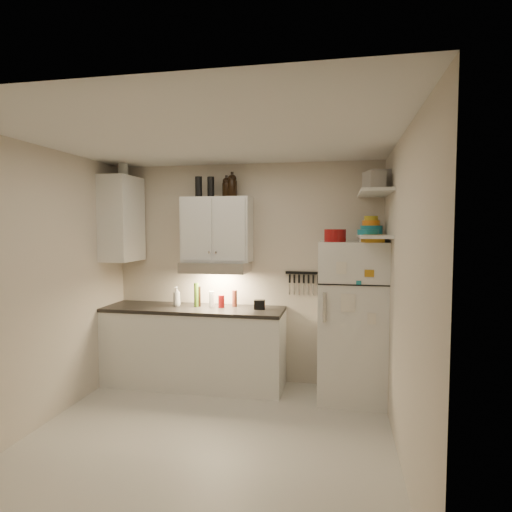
# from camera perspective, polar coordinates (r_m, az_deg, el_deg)

# --- Properties ---
(floor) EXTENTS (3.20, 3.00, 0.02)m
(floor) POSITION_cam_1_polar(r_m,az_deg,el_deg) (4.11, -6.37, -23.11)
(floor) COLOR beige
(floor) RESTS_ON ground
(ceiling) EXTENTS (3.20, 3.00, 0.02)m
(ceiling) POSITION_cam_1_polar(r_m,az_deg,el_deg) (3.74, -6.69, 15.53)
(ceiling) COLOR silver
(ceiling) RESTS_ON ground
(back_wall) EXTENTS (3.20, 0.02, 2.60)m
(back_wall) POSITION_cam_1_polar(r_m,az_deg,el_deg) (5.15, -1.42, -2.29)
(back_wall) COLOR beige
(back_wall) RESTS_ON ground
(left_wall) EXTENTS (0.02, 3.00, 2.60)m
(left_wall) POSITION_cam_1_polar(r_m,az_deg,el_deg) (4.46, -26.68, -3.66)
(left_wall) COLOR beige
(left_wall) RESTS_ON ground
(right_wall) EXTENTS (0.02, 3.00, 2.60)m
(right_wall) POSITION_cam_1_polar(r_m,az_deg,el_deg) (3.57, 19.07, -5.26)
(right_wall) COLOR beige
(right_wall) RESTS_ON ground
(base_cabinet) EXTENTS (2.10, 0.60, 0.88)m
(base_cabinet) POSITION_cam_1_polar(r_m,az_deg,el_deg) (5.17, -8.26, -12.02)
(base_cabinet) COLOR white
(base_cabinet) RESTS_ON floor
(countertop) EXTENTS (2.10, 0.62, 0.04)m
(countertop) POSITION_cam_1_polar(r_m,az_deg,el_deg) (5.07, -8.31, -7.01)
(countertop) COLOR black
(countertop) RESTS_ON base_cabinet
(upper_cabinet) EXTENTS (0.80, 0.33, 0.75)m
(upper_cabinet) POSITION_cam_1_polar(r_m,az_deg,el_deg) (5.03, -5.21, 3.54)
(upper_cabinet) COLOR white
(upper_cabinet) RESTS_ON back_wall
(side_cabinet) EXTENTS (0.33, 0.55, 1.00)m
(side_cabinet) POSITION_cam_1_polar(r_m,az_deg,el_deg) (5.34, -17.45, 4.74)
(side_cabinet) COLOR white
(side_cabinet) RESTS_ON left_wall
(range_hood) EXTENTS (0.76, 0.46, 0.12)m
(range_hood) POSITION_cam_1_polar(r_m,az_deg,el_deg) (4.99, -5.39, -1.47)
(range_hood) COLOR silver
(range_hood) RESTS_ON back_wall
(fridge) EXTENTS (0.70, 0.68, 1.70)m
(fridge) POSITION_cam_1_polar(r_m,az_deg,el_deg) (4.76, 12.66, -8.39)
(fridge) COLOR white
(fridge) RESTS_ON floor
(shelf_hi) EXTENTS (0.30, 0.95, 0.03)m
(shelf_hi) POSITION_cam_1_polar(r_m,az_deg,el_deg) (4.54, 15.51, 8.12)
(shelf_hi) COLOR white
(shelf_hi) RESTS_ON right_wall
(shelf_lo) EXTENTS (0.30, 0.95, 0.03)m
(shelf_lo) POSITION_cam_1_polar(r_m,az_deg,el_deg) (4.53, 15.41, 2.56)
(shelf_lo) COLOR white
(shelf_lo) RESTS_ON right_wall
(knife_strip) EXTENTS (0.42, 0.02, 0.03)m
(knife_strip) POSITION_cam_1_polar(r_m,az_deg,el_deg) (5.02, 6.35, -2.25)
(knife_strip) COLOR black
(knife_strip) RESTS_ON back_wall
(dutch_oven) EXTENTS (0.26, 0.26, 0.13)m
(dutch_oven) POSITION_cam_1_polar(r_m,az_deg,el_deg) (4.54, 10.50, 2.70)
(dutch_oven) COLOR maroon
(dutch_oven) RESTS_ON fridge
(book_stack) EXTENTS (0.23, 0.26, 0.08)m
(book_stack) POSITION_cam_1_polar(r_m,az_deg,el_deg) (4.44, 15.23, 2.27)
(book_stack) COLOR #BC7F17
(book_stack) RESTS_ON fridge
(spice_jar) EXTENTS (0.07, 0.07, 0.10)m
(spice_jar) POSITION_cam_1_polar(r_m,az_deg,el_deg) (4.52, 13.99, 2.44)
(spice_jar) COLOR silver
(spice_jar) RESTS_ON fridge
(stock_pot) EXTENTS (0.30, 0.30, 0.17)m
(stock_pot) POSITION_cam_1_polar(r_m,az_deg,el_deg) (4.89, 16.05, 8.98)
(stock_pot) COLOR silver
(stock_pot) RESTS_ON shelf_hi
(tin_a) EXTENTS (0.25, 0.24, 0.20)m
(tin_a) POSITION_cam_1_polar(r_m,az_deg,el_deg) (4.48, 16.12, 9.67)
(tin_a) COLOR #AAAAAD
(tin_a) RESTS_ON shelf_hi
(tin_b) EXTENTS (0.22, 0.22, 0.16)m
(tin_b) POSITION_cam_1_polar(r_m,az_deg,el_deg) (4.29, 15.47, 9.69)
(tin_b) COLOR #AAAAAD
(tin_b) RESTS_ON shelf_hi
(bowl_teal) EXTENTS (0.23, 0.23, 0.09)m
(bowl_teal) POSITION_cam_1_polar(r_m,az_deg,el_deg) (4.78, 15.13, 3.37)
(bowl_teal) COLOR teal
(bowl_teal) RESTS_ON shelf_lo
(bowl_orange) EXTENTS (0.19, 0.19, 0.06)m
(bowl_orange) POSITION_cam_1_polar(r_m,az_deg,el_deg) (4.77, 15.09, 4.27)
(bowl_orange) COLOR orange
(bowl_orange) RESTS_ON bowl_teal
(bowl_yellow) EXTENTS (0.15, 0.15, 0.05)m
(bowl_yellow) POSITION_cam_1_polar(r_m,az_deg,el_deg) (4.77, 15.10, 4.89)
(bowl_yellow) COLOR gold
(bowl_yellow) RESTS_ON bowl_orange
(plates) EXTENTS (0.24, 0.24, 0.05)m
(plates) POSITION_cam_1_polar(r_m,az_deg,el_deg) (4.51, 14.71, 3.10)
(plates) COLOR teal
(plates) RESTS_ON shelf_lo
(growler_a) EXTENTS (0.12, 0.12, 0.23)m
(growler_a) POSITION_cam_1_polar(r_m,az_deg,el_deg) (5.02, -3.96, 9.16)
(growler_a) COLOR black
(growler_a) RESTS_ON upper_cabinet
(growler_b) EXTENTS (0.13, 0.13, 0.27)m
(growler_b) POSITION_cam_1_polar(r_m,az_deg,el_deg) (5.00, -3.20, 9.38)
(growler_b) COLOR black
(growler_b) RESTS_ON upper_cabinet
(thermos_a) EXTENTS (0.11, 0.11, 0.23)m
(thermos_a) POSITION_cam_1_polar(r_m,az_deg,el_deg) (5.03, -6.04, 9.14)
(thermos_a) COLOR black
(thermos_a) RESTS_ON upper_cabinet
(thermos_b) EXTENTS (0.10, 0.10, 0.23)m
(thermos_b) POSITION_cam_1_polar(r_m,az_deg,el_deg) (5.03, -7.66, 9.12)
(thermos_b) COLOR black
(thermos_b) RESTS_ON upper_cabinet
(side_jar) EXTENTS (0.14, 0.14, 0.16)m
(side_jar) POSITION_cam_1_polar(r_m,az_deg,el_deg) (5.37, -17.30, 10.92)
(side_jar) COLOR silver
(side_jar) RESTS_ON side_cabinet
(soap_bottle) EXTENTS (0.12, 0.12, 0.26)m
(soap_bottle) POSITION_cam_1_polar(r_m,az_deg,el_deg) (5.16, -10.53, -5.15)
(soap_bottle) COLOR white
(soap_bottle) RESTS_ON countertop
(pepper_mill) EXTENTS (0.08, 0.08, 0.19)m
(pepper_mill) POSITION_cam_1_polar(r_m,az_deg,el_deg) (5.06, -2.87, -5.66)
(pepper_mill) COLOR brown
(pepper_mill) RESTS_ON countertop
(oil_bottle) EXTENTS (0.06, 0.06, 0.28)m
(oil_bottle) POSITION_cam_1_polar(r_m,az_deg,el_deg) (5.07, -7.96, -5.15)
(oil_bottle) COLOR #48721C
(oil_bottle) RESTS_ON countertop
(vinegar_bottle) EXTENTS (0.05, 0.05, 0.24)m
(vinegar_bottle) POSITION_cam_1_polar(r_m,az_deg,el_deg) (5.09, -7.64, -5.38)
(vinegar_bottle) COLOR black
(vinegar_bottle) RESTS_ON countertop
(clear_bottle) EXTENTS (0.07, 0.07, 0.18)m
(clear_bottle) POSITION_cam_1_polar(r_m,az_deg,el_deg) (5.04, -5.93, -5.74)
(clear_bottle) COLOR silver
(clear_bottle) RESTS_ON countertop
(red_jar) EXTENTS (0.09, 0.09, 0.15)m
(red_jar) POSITION_cam_1_polar(r_m,az_deg,el_deg) (4.99, -4.65, -6.05)
(red_jar) COLOR maroon
(red_jar) RESTS_ON countertop
(caddy) EXTENTS (0.13, 0.10, 0.10)m
(caddy) POSITION_cam_1_polar(r_m,az_deg,el_deg) (4.89, 0.48, -6.50)
(caddy) COLOR black
(caddy) RESTS_ON countertop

